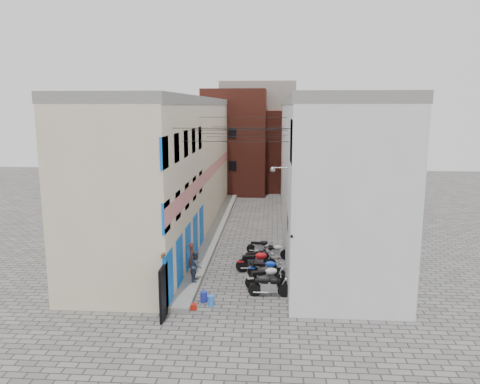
% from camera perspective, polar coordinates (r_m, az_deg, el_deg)
% --- Properties ---
extents(ground, '(90.00, 90.00, 0.00)m').
position_cam_1_polar(ground, '(19.73, -1.52, -14.84)').
color(ground, '#565351').
rests_on(ground, ground).
extents(plinth, '(0.90, 26.00, 0.25)m').
position_cam_1_polar(plinth, '(32.08, -2.88, -4.57)').
color(plinth, gray).
rests_on(plinth, ground).
extents(building_left, '(5.10, 27.00, 9.00)m').
position_cam_1_polar(building_left, '(31.69, -8.24, 3.21)').
color(building_left, beige).
rests_on(building_left, ground).
extents(building_right, '(5.94, 26.00, 9.00)m').
position_cam_1_polar(building_right, '(31.16, 10.03, 3.05)').
color(building_right, silver).
rests_on(building_right, ground).
extents(building_far_brick_left, '(6.00, 6.00, 10.00)m').
position_cam_1_polar(building_far_brick_left, '(46.04, -0.59, 6.17)').
color(building_far_brick_left, maroon).
rests_on(building_far_brick_left, ground).
extents(building_far_brick_right, '(5.00, 6.00, 8.00)m').
position_cam_1_polar(building_far_brick_right, '(47.97, 5.60, 5.09)').
color(building_far_brick_right, maroon).
rests_on(building_far_brick_right, ground).
extents(building_far_concrete, '(8.00, 5.00, 11.00)m').
position_cam_1_polar(building_far_concrete, '(51.87, 2.18, 7.19)').
color(building_far_concrete, gray).
rests_on(building_far_concrete, ground).
extents(far_shopfront, '(2.00, 0.30, 2.40)m').
position_cam_1_polar(far_shopfront, '(43.59, 1.73, 0.89)').
color(far_shopfront, black).
rests_on(far_shopfront, ground).
extents(overhead_wires, '(5.80, 13.02, 1.32)m').
position_cam_1_polar(overhead_wires, '(25.49, 0.11, 7.51)').
color(overhead_wires, black).
rests_on(overhead_wires, ground).
extents(motorcycle_a, '(1.93, 0.62, 1.11)m').
position_cam_1_polar(motorcycle_a, '(21.34, 3.64, -11.22)').
color(motorcycle_a, black).
rests_on(motorcycle_a, ground).
extents(motorcycle_b, '(2.15, 1.18, 1.19)m').
position_cam_1_polar(motorcycle_b, '(22.27, 3.26, -10.17)').
color(motorcycle_b, silver).
rests_on(motorcycle_b, ground).
extents(motorcycle_c, '(1.89, 0.67, 1.08)m').
position_cam_1_polar(motorcycle_c, '(23.48, 3.22, -9.20)').
color(motorcycle_c, '#0D39CB').
rests_on(motorcycle_c, ground).
extents(motorcycle_d, '(2.23, 1.00, 1.24)m').
position_cam_1_polar(motorcycle_d, '(24.30, 2.02, -8.30)').
color(motorcycle_d, '#AF0C10').
rests_on(motorcycle_d, ground).
extents(motorcycle_e, '(1.79, 1.11, 0.99)m').
position_cam_1_polar(motorcycle_e, '(25.34, 2.00, -7.81)').
color(motorcycle_e, black).
rests_on(motorcycle_e, ground).
extents(motorcycle_f, '(1.89, 0.95, 1.05)m').
position_cam_1_polar(motorcycle_f, '(26.16, 4.22, -7.17)').
color(motorcycle_f, '#ADACB1').
rests_on(motorcycle_f, ground).
extents(motorcycle_g, '(1.72, 0.72, 0.97)m').
position_cam_1_polar(motorcycle_g, '(27.21, 2.56, -6.54)').
color(motorcycle_g, black).
rests_on(motorcycle_g, ground).
extents(person_a, '(0.41, 0.58, 1.51)m').
position_cam_1_polar(person_a, '(23.60, -5.85, -7.95)').
color(person_a, brown).
rests_on(person_a, plinth).
extents(person_b, '(0.57, 0.72, 1.46)m').
position_cam_1_polar(person_b, '(22.50, -5.35, -8.93)').
color(person_b, '#323A4B').
rests_on(person_b, plinth).
extents(water_jug_near, '(0.35, 0.35, 0.45)m').
position_cam_1_polar(water_jug_near, '(20.56, -3.55, -13.08)').
color(water_jug_near, blue).
rests_on(water_jug_near, ground).
extents(water_jug_far, '(0.36, 0.36, 0.48)m').
position_cam_1_polar(water_jug_far, '(20.94, -4.45, -12.61)').
color(water_jug_far, '#202EA3').
rests_on(water_jug_far, ground).
extents(red_crate, '(0.43, 0.36, 0.23)m').
position_cam_1_polar(red_crate, '(20.33, -5.86, -13.74)').
color(red_crate, '#A51B0B').
rests_on(red_crate, ground).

